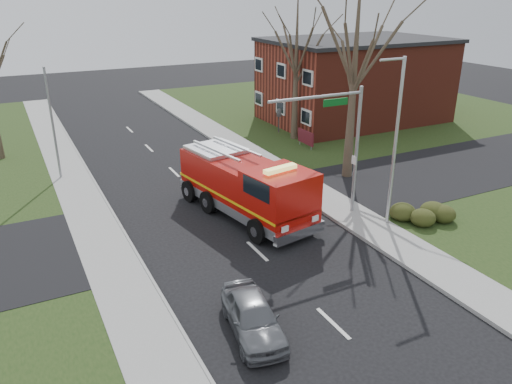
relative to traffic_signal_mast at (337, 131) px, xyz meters
name	(u,v)px	position (x,y,z in m)	size (l,w,h in m)	color
ground	(257,251)	(-5.21, -1.50, -4.71)	(120.00, 120.00, 0.00)	black
sidewalk_right	(365,223)	(0.99, -1.50, -4.63)	(2.40, 80.00, 0.15)	gray
sidewalk_left	(122,283)	(-11.41, -1.50, -4.63)	(2.40, 80.00, 0.15)	gray
cross_street_right	(510,157)	(17.19, 2.50, -4.63)	(30.00, 8.00, 0.15)	black
brick_building	(355,80)	(13.79, 16.50, -1.05)	(15.40, 10.40, 7.25)	maroon
health_center_sign	(306,137)	(5.29, 11.00, -3.83)	(0.12, 2.00, 1.40)	#57141D
hedge_corner	(421,211)	(3.79, -2.50, -4.13)	(2.80, 2.00, 0.90)	#2B3112
bare_tree_near	(355,59)	(4.29, 4.50, 2.71)	(6.00, 6.00, 12.00)	#35291F
bare_tree_far	(296,56)	(5.79, 13.50, 1.78)	(5.25, 5.25, 10.50)	#35291F
traffic_signal_mast	(337,131)	(0.00, 0.00, 0.00)	(5.29, 0.18, 6.80)	gray
streetlight_pole	(395,139)	(1.93, -2.00, -0.16)	(1.48, 0.16, 8.40)	#B7BABF
utility_pole_far	(53,125)	(-12.01, 12.50, -1.21)	(0.14, 0.14, 7.00)	gray
fire_engine	(246,188)	(-3.89, 2.32, -3.14)	(4.55, 9.01, 3.47)	#A80D07
parked_car_maroon	(253,316)	(-8.01, -6.62, -4.03)	(1.61, 3.99, 1.36)	#5A5C61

